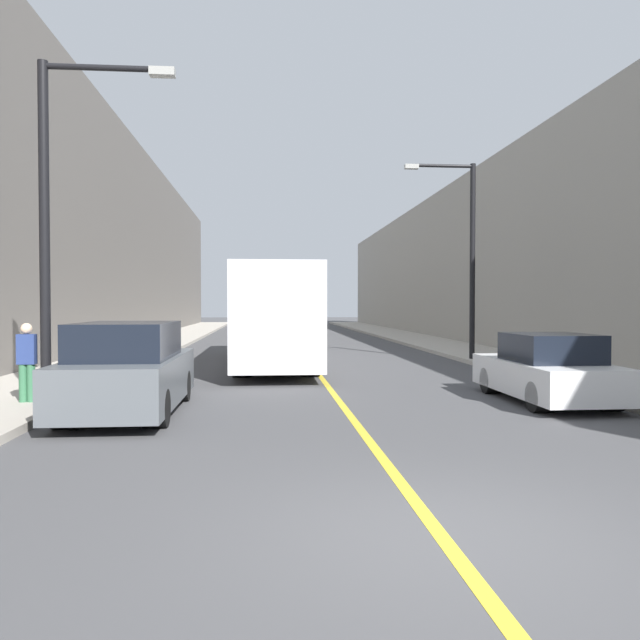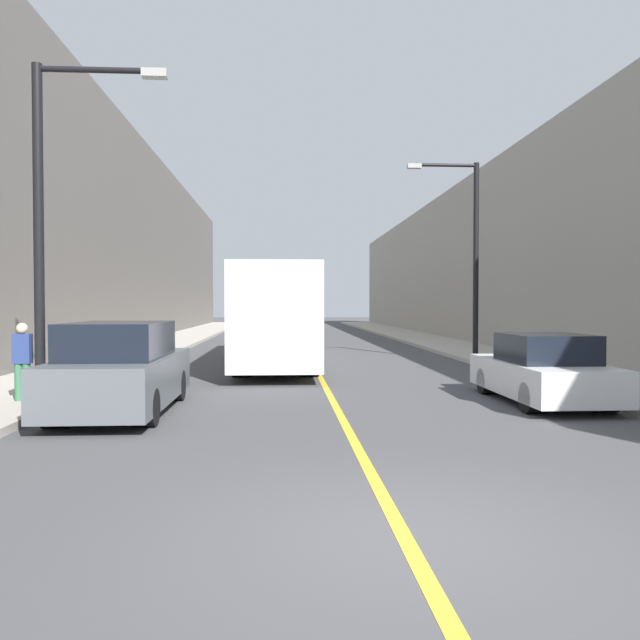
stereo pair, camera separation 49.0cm
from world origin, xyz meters
The scene contains 12 objects.
ground_plane centered at (0.00, 0.00, 0.00)m, with size 200.00×200.00×0.00m, color #474749.
sidewalk_left centered at (-7.32, 30.00, 0.08)m, with size 3.32×72.00×0.16m, color #B2AA9E.
sidewalk_right centered at (7.32, 30.00, 0.08)m, with size 3.32×72.00×0.16m, color #B2AA9E.
building_row_left centered at (-10.98, 30.00, 5.78)m, with size 4.00×72.00×11.57m, color #66605B.
building_row_right centered at (10.98, 30.00, 4.57)m, with size 4.00×72.00×9.15m, color gray.
road_center_line centered at (0.00, 30.00, 0.00)m, with size 0.16×72.00×0.01m, color gold.
bus centered at (-1.32, 16.85, 1.79)m, with size 2.58×12.61×3.33m.
parked_suv_left centered at (-4.31, 6.86, 0.84)m, with size 1.95×4.85×1.81m.
car_right_near centered at (4.57, 7.63, 0.68)m, with size 1.86×4.37×1.52m.
street_lamp_left centered at (-5.70, 7.08, 4.06)m, with size 2.64×0.24×6.76m.
street_lamp_right centered at (5.71, 16.77, 4.27)m, with size 2.64×0.24×7.16m.
pedestrian centered at (-6.51, 7.59, 0.99)m, with size 0.36×0.23×1.62m.
Camera 1 is at (-1.62, -5.62, 2.15)m, focal length 35.00 mm.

